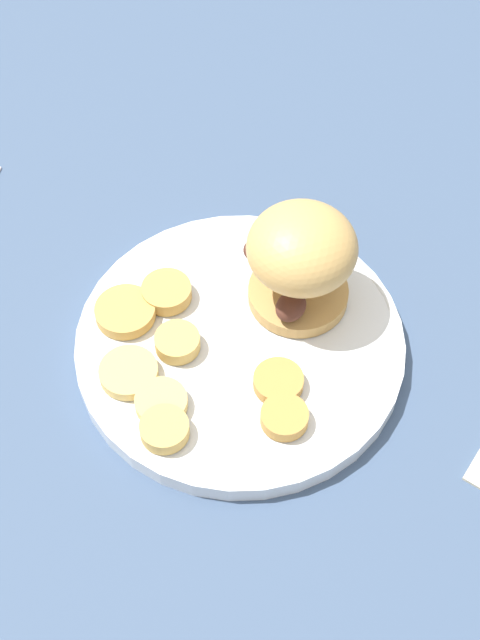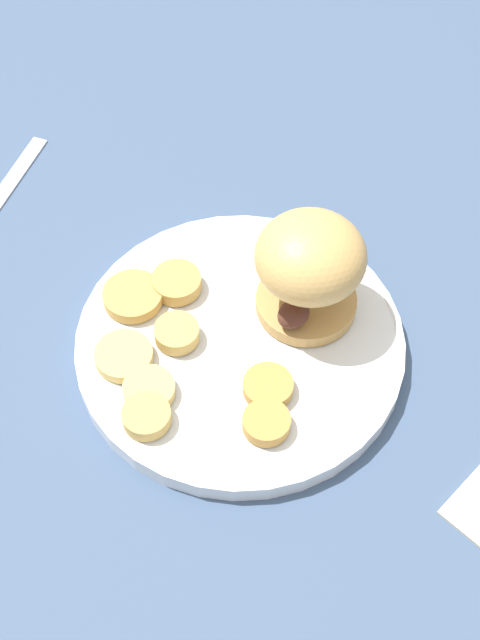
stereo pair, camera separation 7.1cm
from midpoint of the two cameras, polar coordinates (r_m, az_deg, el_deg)
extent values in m
plane|color=#3D5170|center=(0.75, 2.72, -2.15)|extent=(4.00, 4.00, 0.00)
cylinder|color=white|center=(0.74, 2.74, -1.78)|extent=(0.27, 0.27, 0.02)
torus|color=white|center=(0.73, 2.77, -1.46)|extent=(0.27, 0.27, 0.01)
cylinder|color=tan|center=(0.75, 6.96, 0.97)|extent=(0.08, 0.08, 0.01)
ellipsoid|color=brown|center=(0.75, 5.90, 4.13)|extent=(0.04, 0.04, 0.02)
ellipsoid|color=#4C281E|center=(0.76, 5.21, 4.06)|extent=(0.04, 0.04, 0.02)
ellipsoid|color=#4C281E|center=(0.72, 6.32, 0.00)|extent=(0.04, 0.04, 0.02)
ellipsoid|color=brown|center=(0.76, 7.13, 4.20)|extent=(0.04, 0.05, 0.02)
ellipsoid|color=tan|center=(0.70, 7.44, 3.85)|extent=(0.09, 0.09, 0.06)
cylinder|color=#DBB766|center=(0.70, -2.96, -4.68)|extent=(0.04, 0.04, 0.01)
cylinder|color=tan|center=(0.75, -4.20, 1.33)|extent=(0.05, 0.05, 0.01)
cylinder|color=#BC8942|center=(0.70, 4.71, -4.48)|extent=(0.04, 0.04, 0.01)
cylinder|color=tan|center=(0.75, -1.40, 2.22)|extent=(0.04, 0.04, 0.01)
cylinder|color=tan|center=(0.68, -3.06, -6.39)|extent=(0.04, 0.04, 0.01)
cylinder|color=tan|center=(0.72, -1.28, -1.05)|extent=(0.04, 0.04, 0.01)
cylinder|color=#BC8942|center=(0.68, 4.69, -6.79)|extent=(0.04, 0.04, 0.01)
cylinder|color=#DBB766|center=(0.72, -4.66, -2.51)|extent=(0.05, 0.05, 0.01)
cube|color=silver|center=(0.89, -12.06, 8.84)|extent=(0.11, 0.07, 0.00)
camera|label=1|loc=(0.04, -87.13, 4.03)|focal=50.00mm
camera|label=2|loc=(0.04, 92.87, -4.03)|focal=50.00mm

